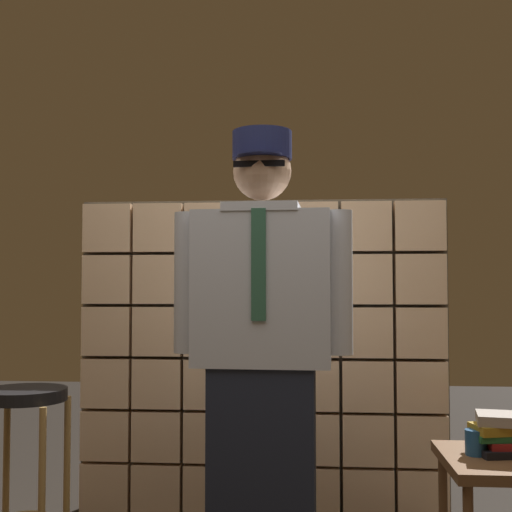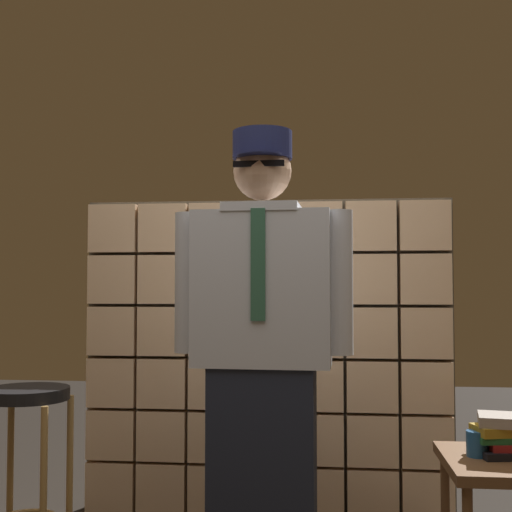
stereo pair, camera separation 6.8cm
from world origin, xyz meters
The scene contains 5 objects.
glass_block_wall centered at (0.00, 1.26, 0.81)m, with size 1.94×0.10×1.67m.
standing_person centered at (0.07, 0.41, 0.94)m, with size 0.72×0.31×1.81m.
bar_stool centered at (-0.90, 0.41, 0.57)m, with size 0.34×0.34×0.77m.
book_stack centered at (1.00, 0.38, 0.63)m, with size 0.26×0.21×0.15m.
coffee_mug centered at (0.88, 0.36, 0.60)m, with size 0.13×0.08×0.09m.
Camera 2 is at (0.32, -2.25, 1.18)m, focal length 47.02 mm.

